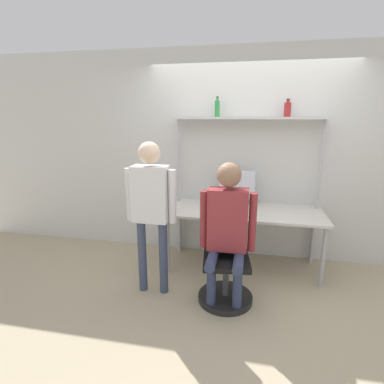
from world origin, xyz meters
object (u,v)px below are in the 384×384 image
at_px(cell_phone, 252,216).
at_px(person_standing, 151,200).
at_px(monitor, 237,186).
at_px(person_seated, 227,223).
at_px(laptop, 231,207).
at_px(office_chair, 226,273).
at_px(bottle_red, 288,109).
at_px(bottle_green, 217,108).

height_order(cell_phone, person_standing, person_standing).
distance_m(monitor, person_seated, 1.02).
xyz_separation_m(cell_phone, person_standing, (-1.02, -0.56, 0.28)).
relative_size(laptop, cell_phone, 2.37).
relative_size(monitor, office_chair, 0.51).
xyz_separation_m(office_chair, bottle_red, (0.59, 0.99, 1.65)).
distance_m(person_standing, bottle_green, 1.47).
xyz_separation_m(laptop, bottle_green, (-0.23, 0.35, 1.14)).
height_order(cell_phone, bottle_green, bottle_green).
xyz_separation_m(laptop, person_seated, (0.01, -0.69, 0.05)).
distance_m(person_standing, bottle_red, 1.93).
bearing_deg(person_seated, laptop, 91.11).
distance_m(monitor, person_standing, 1.28).
relative_size(cell_phone, person_seated, 0.10).
height_order(laptop, person_seated, person_seated).
xyz_separation_m(monitor, person_standing, (-0.82, -0.98, 0.04)).
height_order(monitor, cell_phone, monitor).
bearing_deg(office_chair, cell_phone, 65.88).
relative_size(monitor, person_seated, 0.33).
bearing_deg(laptop, office_chair, -89.27).
bearing_deg(bottle_red, monitor, -177.09).
bearing_deg(office_chair, bottle_green, 103.53).
bearing_deg(bottle_red, person_seated, -119.46).
bearing_deg(office_chair, bottle_red, 59.23).
bearing_deg(office_chair, laptop, 90.73).
height_order(person_standing, bottle_red, bottle_red).
height_order(laptop, bottle_red, bottle_red).
bearing_deg(laptop, person_standing, -139.61).
bearing_deg(person_seated, bottle_red, 60.54).
bearing_deg(person_seated, bottle_green, 103.23).
distance_m(office_chair, person_seated, 0.57).
bearing_deg(monitor, laptop, -98.18).
bearing_deg(person_standing, bottle_green, 61.78).
bearing_deg(person_seated, person_standing, 177.87).
bearing_deg(bottle_green, cell_phone, -42.73).
bearing_deg(monitor, cell_phone, -63.76).
distance_m(monitor, cell_phone, 0.52).
bearing_deg(bottle_red, cell_phone, -127.81).
distance_m(person_seated, bottle_red, 1.61).
height_order(laptop, office_chair, laptop).
xyz_separation_m(person_standing, bottle_red, (1.37, 1.01, 0.91)).
distance_m(person_seated, bottle_green, 1.53).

